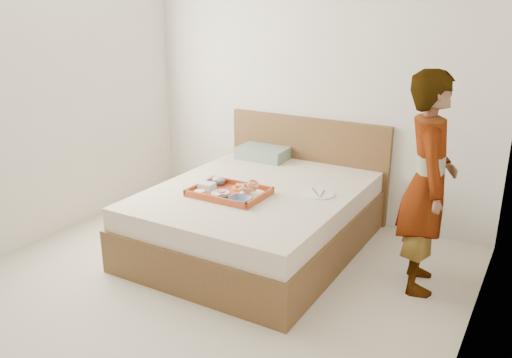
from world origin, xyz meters
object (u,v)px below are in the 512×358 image
Objects in this scene: bed at (257,218)px; person at (428,183)px; dinner_plate at (319,194)px; tray at (229,192)px.

bed is 1.26× the size of person.
bed is 1.45m from person.
tray is at bearing -149.18° from dinner_plate.
tray is (-0.11, -0.25, 0.29)m from bed.
dinner_plate is 0.89m from person.
bed is 0.40m from tray.
dinner_plate is at bearing 30.88° from tray.
person is (1.46, 0.30, 0.24)m from tray.
tray is at bearing -114.73° from bed.
bed is 3.38× the size of tray.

